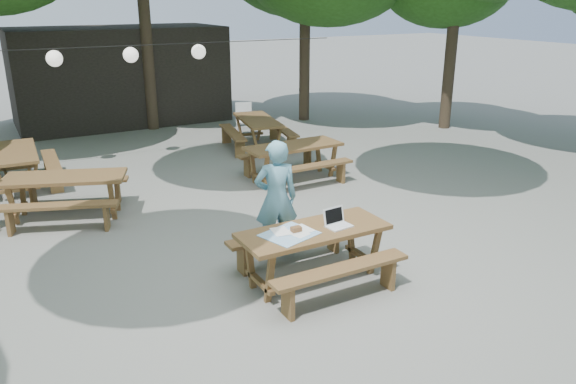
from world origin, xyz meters
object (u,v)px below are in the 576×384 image
at_px(main_picnic_table, 313,254).
at_px(plastic_chair, 244,127).
at_px(woman, 276,199).
at_px(picnic_table_nw, 67,196).

height_order(main_picnic_table, plastic_chair, plastic_chair).
bearing_deg(plastic_chair, woman, -89.32).
bearing_deg(main_picnic_table, plastic_chair, 71.45).
bearing_deg(main_picnic_table, picnic_table_nw, 121.96).
distance_m(main_picnic_table, woman, 1.09).
bearing_deg(woman, plastic_chair, -96.31).
relative_size(picnic_table_nw, plastic_chair, 2.60).
relative_size(main_picnic_table, plastic_chair, 2.22).
height_order(picnic_table_nw, plastic_chair, plastic_chair).
bearing_deg(woman, picnic_table_nw, -36.03).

